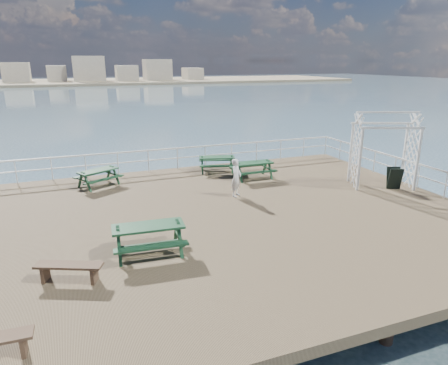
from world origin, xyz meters
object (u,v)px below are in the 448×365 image
Objects in this scene: picnic_table_d at (149,233)px; person at (236,178)px; flat_bench_near at (69,268)px; picnic_table_a at (98,174)px; trellis_arbor at (383,154)px; picnic_table_b at (217,161)px; picnic_table_c at (253,167)px.

person is at bearing 45.86° from picnic_table_d.
person is (6.37, 4.61, 0.42)m from flat_bench_near.
picnic_table_a is 0.66× the size of trellis_arbor.
picnic_table_b reaches higher than picnic_table_a.
picnic_table_d is 5.68m from person.
picnic_table_b is at bearing 37.82° from person.
picnic_table_a is at bearing -159.78° from picnic_table_b.
person is at bearing 59.33° from flat_bench_near.
picnic_table_a is at bearing 169.81° from picnic_table_c.
trellis_arbor reaches higher than picnic_table_b.
flat_bench_near is at bearing -139.53° from picnic_table_c.
person is (-0.55, -3.81, 0.23)m from picnic_table_b.
flat_bench_near is (-6.92, -8.42, -0.19)m from picnic_table_b.
picnic_table_a is 6.14m from person.
picnic_table_c is 2.69m from person.
person is at bearing -166.56° from trellis_arbor.
picnic_table_c is at bearing -40.26° from picnic_table_b.
flat_bench_near is 13.40m from trellis_arbor.
trellis_arbor is at bearing -48.78° from picnic_table_a.
picnic_table_b is 10.90m from flat_bench_near.
picnic_table_c is 0.87× the size of picnic_table_d.
picnic_table_c is at bearing 6.63° from person.
picnic_table_c reaches higher than flat_bench_near.
person reaches higher than picnic_table_d.
trellis_arbor is (4.77, -3.01, 0.88)m from picnic_table_c.
picnic_table_a is 7.24m from picnic_table_d.
trellis_arbor is at bearing -22.64° from picnic_table_b.
picnic_table_c is at bearing 48.72° from picnic_table_d.
person reaches higher than flat_bench_near.
picnic_table_a is 1.04× the size of picnic_table_b.
picnic_table_c is at bearing -39.26° from picnic_table_a.
picnic_table_b is at bearing 162.94° from trellis_arbor.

